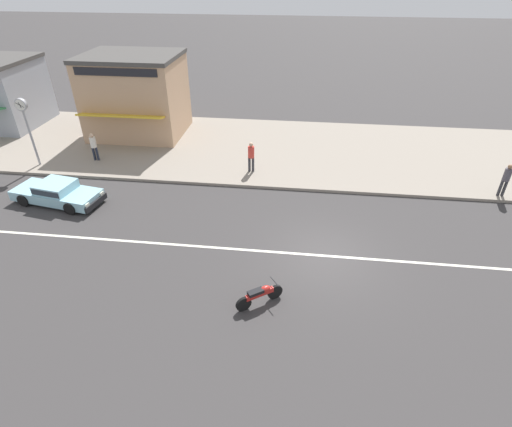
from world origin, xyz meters
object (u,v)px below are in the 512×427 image
(sedan_pale_blue_2, at_px, (57,192))
(pedestrian_near_clock, at_px, (506,178))
(shopfront_mid_block, at_px, (136,95))
(street_clock, at_px, (25,116))
(pedestrian_by_shop, at_px, (94,145))
(pedestrian_mid_kerb, at_px, (251,155))
(motorcycle_0, at_px, (260,295))

(sedan_pale_blue_2, xyz_separation_m, pedestrian_near_clock, (21.57, 2.98, 0.60))
(pedestrian_near_clock, relative_size, shopfront_mid_block, 0.29)
(pedestrian_near_clock, xyz_separation_m, shopfront_mid_block, (-20.74, 6.09, 1.53))
(street_clock, bearing_deg, pedestrian_by_shop, 17.93)
(street_clock, height_order, pedestrian_mid_kerb, street_clock)
(street_clock, height_order, shopfront_mid_block, shopfront_mid_block)
(street_clock, bearing_deg, pedestrian_mid_kerb, 2.78)
(pedestrian_by_shop, bearing_deg, pedestrian_mid_kerb, -2.33)
(pedestrian_mid_kerb, bearing_deg, pedestrian_near_clock, -5.29)
(sedan_pale_blue_2, xyz_separation_m, street_clock, (-3.17, 3.56, 2.43))
(sedan_pale_blue_2, height_order, motorcycle_0, sedan_pale_blue_2)
(sedan_pale_blue_2, height_order, pedestrian_mid_kerb, pedestrian_mid_kerb)
(street_clock, relative_size, pedestrian_near_clock, 2.24)
(pedestrian_near_clock, distance_m, shopfront_mid_block, 21.67)
(shopfront_mid_block, bearing_deg, pedestrian_by_shop, -102.81)
(motorcycle_0, distance_m, pedestrian_by_shop, 14.80)
(shopfront_mid_block, bearing_deg, motorcycle_0, -56.57)
(motorcycle_0, height_order, pedestrian_near_clock, pedestrian_near_clock)
(sedan_pale_blue_2, bearing_deg, street_clock, 131.66)
(pedestrian_near_clock, bearing_deg, pedestrian_by_shop, 175.95)
(pedestrian_by_shop, bearing_deg, motorcycle_0, -43.40)
(sedan_pale_blue_2, bearing_deg, motorcycle_0, -28.14)
(motorcycle_0, xyz_separation_m, pedestrian_mid_kerb, (-1.59, 9.79, 0.72))
(street_clock, xyz_separation_m, pedestrian_mid_kerb, (12.12, 0.59, -1.83))
(pedestrian_near_clock, height_order, shopfront_mid_block, shopfront_mid_block)
(pedestrian_mid_kerb, xyz_separation_m, pedestrian_by_shop, (-9.15, 0.37, -0.04))
(motorcycle_0, relative_size, pedestrian_mid_kerb, 0.90)
(motorcycle_0, relative_size, pedestrian_by_shop, 0.93)
(shopfront_mid_block, bearing_deg, pedestrian_near_clock, -16.36)
(shopfront_mid_block, bearing_deg, sedan_pale_blue_2, -95.24)
(pedestrian_near_clock, relative_size, pedestrian_by_shop, 1.04)
(pedestrian_near_clock, height_order, pedestrian_mid_kerb, same)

